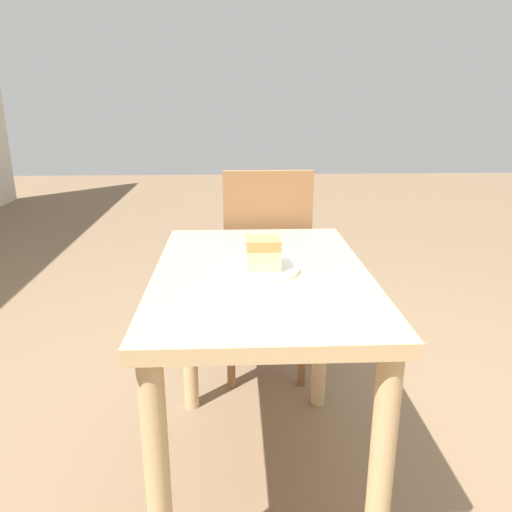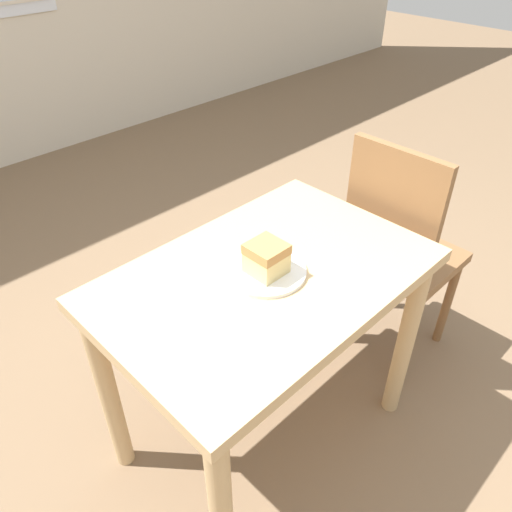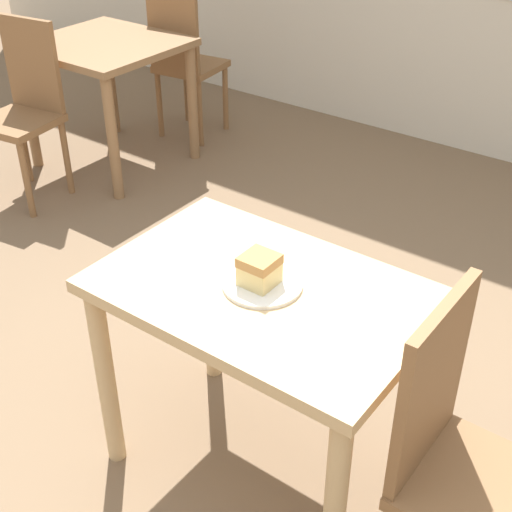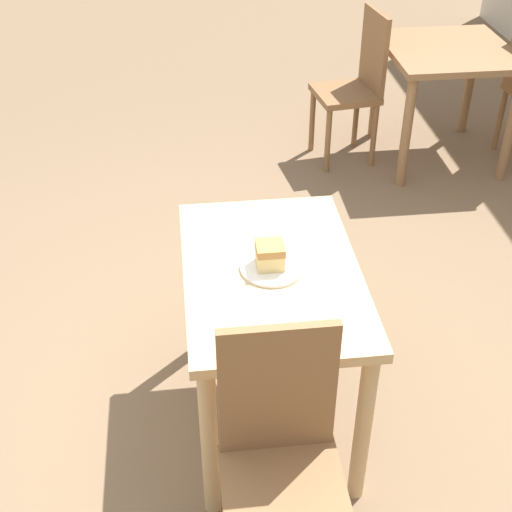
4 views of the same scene
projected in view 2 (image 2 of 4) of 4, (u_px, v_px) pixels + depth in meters
name	position (u px, v px, depth m)	size (l,w,h in m)	color
ground_plane	(296.00, 461.00, 1.75)	(14.00, 14.00, 0.00)	#7A6047
dining_table_near	(266.00, 307.00, 1.48)	(0.95, 0.63, 0.75)	tan
chair_near_window	(398.00, 251.00, 1.88)	(0.37, 0.37, 0.96)	brown
plate	(265.00, 271.00, 1.40)	(0.23, 0.23, 0.01)	white
cake_slice	(265.00, 259.00, 1.36)	(0.10, 0.10, 0.09)	#E0C67F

